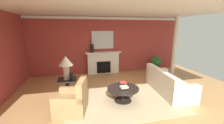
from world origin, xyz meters
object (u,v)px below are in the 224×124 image
object	(u,v)px
table_lamp	(66,63)
potted_plant	(156,63)
armchair_near_window	(73,102)
vase_mantel_left	(92,48)
side_table	(68,88)
sofa	(167,84)
fireplace	(103,63)
mantel_mirror	(103,40)
coffee_table	(123,91)
vase_on_side_table	(71,76)

from	to	relation	value
table_lamp	potted_plant	bearing A→B (deg)	26.63
armchair_near_window	vase_mantel_left	world-z (taller)	vase_mantel_left
side_table	sofa	bearing A→B (deg)	-3.38
table_lamp	potted_plant	xyz separation A→B (m)	(4.40, 2.20, -0.73)
side_table	potted_plant	bearing A→B (deg)	26.63
table_lamp	fireplace	bearing A→B (deg)	57.93
mantel_mirror	potted_plant	xyz separation A→B (m)	(2.78, -0.50, -1.23)
fireplace	armchair_near_window	distance (m)	3.69
coffee_table	table_lamp	distance (m)	2.00
fireplace	vase_mantel_left	distance (m)	0.96
sofa	potted_plant	xyz separation A→B (m)	(0.89, 2.41, 0.19)
sofa	armchair_near_window	size ratio (longest dim) A/B	2.27
armchair_near_window	coffee_table	xyz separation A→B (m)	(1.54, 0.29, 0.03)
fireplace	mantel_mirror	world-z (taller)	mantel_mirror
armchair_near_window	side_table	xyz separation A→B (m)	(-0.17, 0.80, 0.09)
sofa	vase_mantel_left	size ratio (longest dim) A/B	5.40
armchair_near_window	side_table	world-z (taller)	armchair_near_window
vase_mantel_left	sofa	bearing A→B (deg)	-48.39
coffee_table	table_lamp	world-z (taller)	table_lamp
fireplace	vase_mantel_left	world-z (taller)	vase_mantel_left
sofa	side_table	bearing A→B (deg)	176.62
side_table	table_lamp	xyz separation A→B (m)	(0.00, 0.00, 0.82)
armchair_near_window	potted_plant	world-z (taller)	armchair_near_window
armchair_near_window	side_table	distance (m)	0.83
fireplace	vase_on_side_table	xyz separation A→B (m)	(-1.47, -2.71, 0.28)
side_table	potted_plant	size ratio (longest dim) A/B	0.84
sofa	armchair_near_window	distance (m)	3.39
coffee_table	table_lamp	bearing A→B (deg)	163.46
mantel_mirror	table_lamp	size ratio (longest dim) A/B	1.47
side_table	vase_mantel_left	world-z (taller)	vase_mantel_left
table_lamp	mantel_mirror	bearing A→B (deg)	59.10
side_table	vase_mantel_left	size ratio (longest dim) A/B	1.75
mantel_mirror	sofa	bearing A→B (deg)	-57.07
fireplace	potted_plant	bearing A→B (deg)	-7.85
sofa	vase_mantel_left	bearing A→B (deg)	131.61
mantel_mirror	vase_mantel_left	xyz separation A→B (m)	(-0.55, -0.17, -0.39)
side_table	coffee_table	bearing A→B (deg)	-16.54
side_table	fireplace	bearing A→B (deg)	57.93
armchair_near_window	vase_on_side_table	world-z (taller)	armchair_near_window
sofa	coffee_table	xyz separation A→B (m)	(-1.79, -0.30, 0.04)
coffee_table	table_lamp	size ratio (longest dim) A/B	1.33
fireplace	armchair_near_window	bearing A→B (deg)	-113.14
sofa	table_lamp	world-z (taller)	table_lamp
fireplace	vase_mantel_left	size ratio (longest dim) A/B	4.49
vase_mantel_left	potted_plant	world-z (taller)	vase_mantel_left
sofa	fireplace	bearing A→B (deg)	124.04
mantel_mirror	coffee_table	size ratio (longest dim) A/B	1.10
vase_on_side_table	fireplace	bearing A→B (deg)	61.48
armchair_near_window	vase_mantel_left	xyz separation A→B (m)	(0.90, 3.34, 1.02)
armchair_near_window	table_lamp	size ratio (longest dim) A/B	1.27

